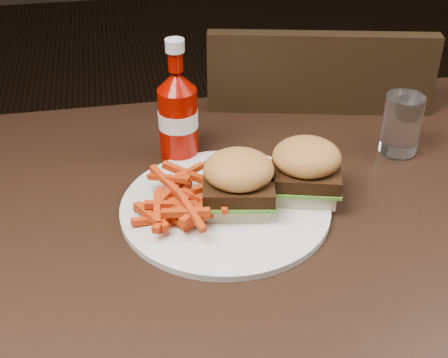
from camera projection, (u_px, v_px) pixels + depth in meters
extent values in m
cube|color=black|center=(304.00, 220.00, 0.95)|extent=(1.20, 0.80, 0.04)
cube|color=black|center=(300.00, 188.00, 1.55)|extent=(0.53, 0.53, 0.04)
cylinder|color=white|center=(225.00, 208.00, 0.93)|extent=(0.31, 0.31, 0.01)
cube|color=beige|center=(238.00, 200.00, 0.92)|extent=(0.11, 0.10, 0.02)
cube|color=beige|center=(304.00, 187.00, 0.95)|extent=(0.11, 0.11, 0.02)
cylinder|color=#8D0800|center=(178.00, 125.00, 1.03)|extent=(0.08, 0.08, 0.13)
cylinder|color=white|center=(402.00, 124.00, 1.05)|extent=(0.09, 0.09, 0.10)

